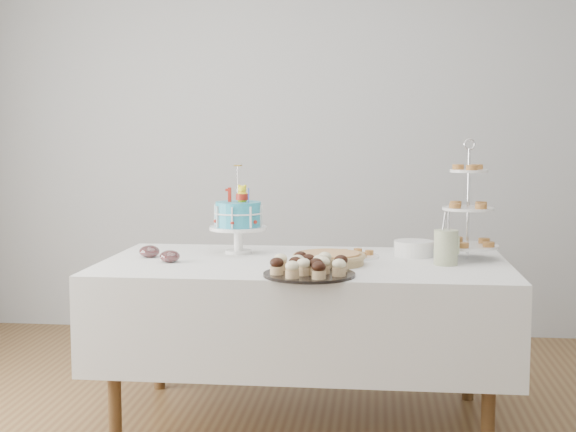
# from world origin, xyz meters

# --- Properties ---
(walls) EXTENTS (5.04, 4.04, 2.70)m
(walls) POSITION_xyz_m (0.00, 0.00, 1.35)
(walls) COLOR #A9ACAE
(walls) RESTS_ON floor
(table) EXTENTS (1.92, 1.02, 0.77)m
(table) POSITION_xyz_m (0.00, 0.30, 0.54)
(table) COLOR silver
(table) RESTS_ON floor
(birthday_cake) EXTENTS (0.29, 0.29, 0.45)m
(birthday_cake) POSITION_xyz_m (-0.35, 0.51, 0.89)
(birthday_cake) COLOR white
(birthday_cake) RESTS_ON table
(cupcake_tray) EXTENTS (0.39, 0.39, 0.09)m
(cupcake_tray) POSITION_xyz_m (0.05, -0.09, 0.81)
(cupcake_tray) COLOR black
(cupcake_tray) RESTS_ON table
(pie) EXTENTS (0.34, 0.34, 0.05)m
(pie) POSITION_xyz_m (0.12, 0.23, 0.80)
(pie) COLOR tan
(pie) RESTS_ON table
(tiered_stand) EXTENTS (0.30, 0.30, 0.58)m
(tiered_stand) POSITION_xyz_m (0.77, 0.45, 1.01)
(tiered_stand) COLOR silver
(tiered_stand) RESTS_ON table
(plate_stack) EXTENTS (0.20, 0.20, 0.08)m
(plate_stack) POSITION_xyz_m (0.52, 0.52, 0.81)
(plate_stack) COLOR white
(plate_stack) RESTS_ON table
(pastry_plate) EXTENTS (0.23, 0.23, 0.03)m
(pastry_plate) POSITION_xyz_m (0.24, 0.45, 0.78)
(pastry_plate) COLOR white
(pastry_plate) RESTS_ON table
(jam_bowl_a) EXTENTS (0.10, 0.10, 0.06)m
(jam_bowl_a) POSITION_xyz_m (-0.63, 0.20, 0.80)
(jam_bowl_a) COLOR silver
(jam_bowl_a) RESTS_ON table
(jam_bowl_b) EXTENTS (0.10, 0.10, 0.06)m
(jam_bowl_b) POSITION_xyz_m (-0.77, 0.34, 0.80)
(jam_bowl_b) COLOR silver
(jam_bowl_b) RESTS_ON table
(utensil_pitcher) EXTENTS (0.12, 0.11, 0.25)m
(utensil_pitcher) POSITION_xyz_m (0.66, 0.27, 0.86)
(utensil_pitcher) COLOR beige
(utensil_pitcher) RESTS_ON table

